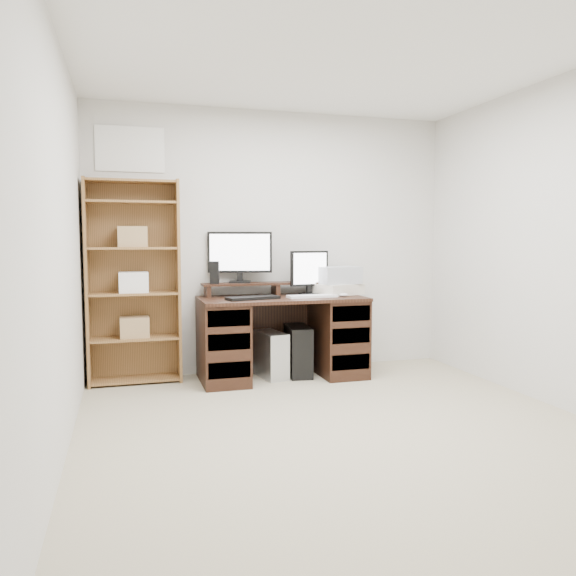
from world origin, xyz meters
name	(u,v)px	position (x,y,z in m)	size (l,w,h in m)	color
room	(353,244)	(0.00, 0.00, 1.25)	(3.54, 4.04, 2.54)	tan
desk	(282,336)	(-0.02, 1.64, 0.39)	(1.50, 0.70, 0.75)	black
riser_shelf	(276,285)	(-0.02, 1.85, 0.84)	(1.40, 0.22, 0.12)	black
monitor_wide	(240,254)	(-0.35, 1.89, 1.14)	(0.59, 0.21, 0.48)	black
monitor_small	(309,271)	(0.29, 1.75, 0.98)	(0.38, 0.17, 0.42)	black
speaker	(215,273)	(-0.60, 1.83, 0.97)	(0.08, 0.08, 0.21)	black
keyboard_black	(253,298)	(-0.32, 1.51, 0.76)	(0.47, 0.16, 0.03)	black
keyboard_white	(312,296)	(0.24, 1.53, 0.76)	(0.46, 0.14, 0.02)	white
mouse	(344,295)	(0.54, 1.50, 0.77)	(0.09, 0.06, 0.03)	silver
printer	(338,289)	(0.57, 1.72, 0.80)	(0.41, 0.31, 0.10)	beige
basket	(338,275)	(0.57, 1.72, 0.94)	(0.38, 0.27, 0.16)	#A5A9B0
tower_silver	(271,354)	(-0.11, 1.68, 0.21)	(0.19, 0.42, 0.42)	#B8BBBF
tower_black	(298,350)	(0.16, 1.69, 0.23)	(0.25, 0.48, 0.46)	black
bookshelf	(133,280)	(-1.32, 1.86, 0.92)	(0.80, 0.30, 1.80)	olive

